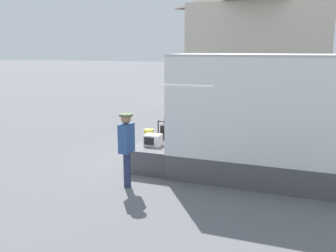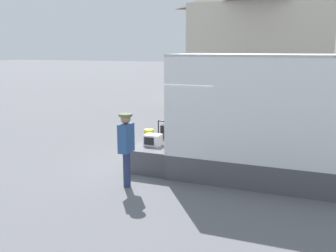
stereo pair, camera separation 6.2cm
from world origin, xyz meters
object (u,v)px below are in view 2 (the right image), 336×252
Objects in this scene: microwave at (153,140)px; orange_bucket at (149,135)px; worker_person at (126,142)px; portable_generator at (171,131)px.

microwave is 1.36× the size of orange_bucket.
microwave is 1.66m from worker_person.
portable_generator reaches higher than orange_bucket.
worker_person is (0.35, -2.10, 0.31)m from orange_bucket.
microwave is 0.74× the size of portable_generator.
worker_person is at bearing -93.35° from portable_generator.
microwave is 1.03m from portable_generator.
microwave is at bearing 90.28° from worker_person.
orange_bucket reaches higher than microwave.
worker_person reaches higher than portable_generator.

